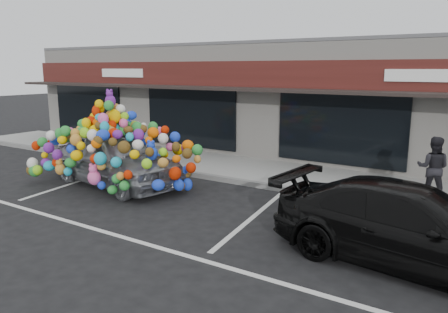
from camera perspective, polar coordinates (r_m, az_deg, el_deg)
The scene contains 10 objects.
ground at distance 11.53m, azimuth -8.96°, elevation -5.58°, with size 90.00×90.00×0.00m, color black.
shop_building at distance 18.22m, azimuth 8.97°, elevation 7.59°, with size 24.00×7.20×4.31m.
sidewalk at distance 14.62m, azimuth 1.54°, elevation -1.49°, with size 26.00×3.00×0.15m, color gray.
kerb at distance 13.40m, azimuth -1.82°, elevation -2.70°, with size 26.00×0.18×0.16m, color slate.
parking_stripe_left at distance 13.93m, azimuth -18.27°, elevation -3.03°, with size 0.12×4.40×0.01m, color silver.
parking_stripe_mid at distance 10.12m, azimuth 3.82°, elevation -7.88°, with size 0.12×4.40×0.01m, color silver.
lane_line at distance 8.66m, azimuth -9.25°, elevation -11.45°, with size 14.00×0.12×0.01m, color silver.
toy_car at distance 13.01m, azimuth -14.16°, elevation 0.59°, with size 3.34×5.19×2.88m.
black_sedan at distance 8.19m, azimuth 23.36°, elevation -8.44°, with size 4.82×1.96×1.40m, color black.
pedestrian_b at distance 11.99m, azimuth 25.64°, elevation -1.33°, with size 0.76×0.59×1.56m, color black.
Camera 1 is at (7.43, -8.15, 3.36)m, focal length 35.00 mm.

